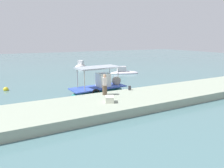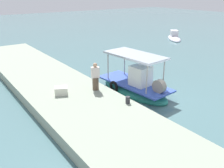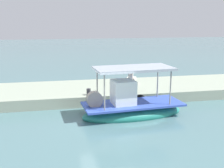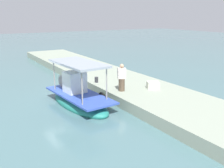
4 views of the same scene
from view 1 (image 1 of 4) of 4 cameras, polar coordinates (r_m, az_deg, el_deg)
ground_plane at (r=20.10m, az=-0.25°, el=-2.03°), size 120.00×120.00×0.00m
dock_quay at (r=16.44m, az=6.75°, el=-4.32°), size 36.00×4.66×0.62m
main_fishing_boat at (r=19.16m, az=-3.57°, el=-1.38°), size 5.45×2.40×2.87m
fisherman_near_bollard at (r=16.44m, az=-2.02°, el=-0.41°), size 0.47×0.53×1.66m
mooring_bollard at (r=18.11m, az=4.85°, el=-1.07°), size 0.24×0.24×0.37m
cargo_crate at (r=14.63m, az=-0.66°, el=-4.19°), size 0.82×0.89×0.43m
marker_buoy at (r=22.96m, az=-27.14°, el=-1.34°), size 0.49×0.49×0.49m
moored_boat_near at (r=30.16m, az=3.29°, el=3.18°), size 4.37×2.41×1.33m
moored_boat_far at (r=38.08m, az=-8.68°, el=5.03°), size 3.39×3.76×1.36m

